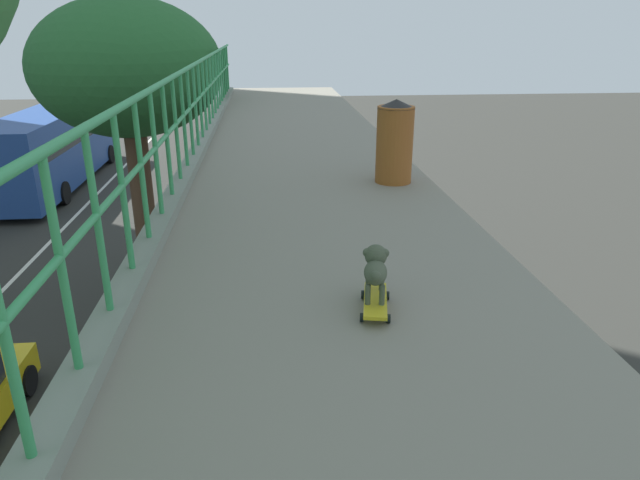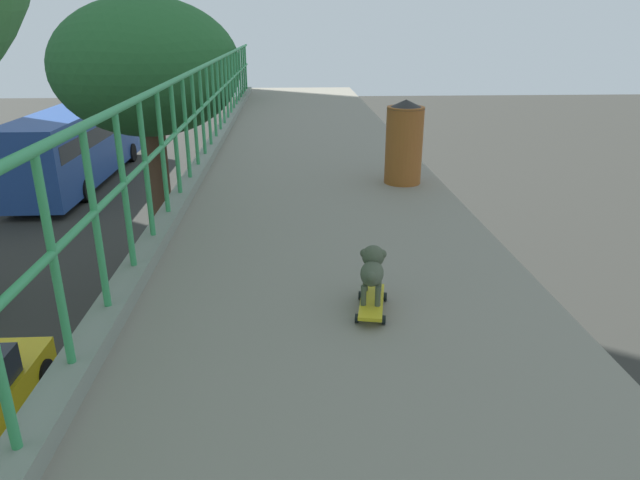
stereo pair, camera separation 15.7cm
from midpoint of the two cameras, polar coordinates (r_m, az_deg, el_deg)
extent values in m
cylinder|color=#379A5A|center=(3.00, -23.80, -2.23)|extent=(0.04, 0.04, 1.11)
cylinder|color=#379A5A|center=(3.56, -20.45, 1.76)|extent=(0.04, 0.04, 1.11)
cylinder|color=#379A5A|center=(4.15, -18.01, 4.64)|extent=(0.04, 0.04, 1.11)
cylinder|color=#379A5A|center=(4.74, -16.17, 6.79)|extent=(0.04, 0.04, 1.11)
cylinder|color=#379A5A|center=(5.35, -14.73, 8.46)|extent=(0.04, 0.04, 1.11)
cylinder|color=#379A5A|center=(5.96, -13.57, 9.79)|extent=(0.04, 0.04, 1.11)
cylinder|color=#379A5A|center=(6.58, -12.63, 10.86)|extent=(0.04, 0.04, 1.11)
cylinder|color=#379A5A|center=(7.20, -11.84, 11.75)|extent=(0.04, 0.04, 1.11)
cylinder|color=#379A5A|center=(7.82, -11.17, 12.49)|extent=(0.04, 0.04, 1.11)
cylinder|color=#379A5A|center=(8.44, -10.60, 13.13)|extent=(0.04, 0.04, 1.11)
cylinder|color=#379A5A|center=(9.07, -10.10, 13.67)|extent=(0.04, 0.04, 1.11)
cylinder|color=#379A5A|center=(9.69, -9.67, 14.15)|extent=(0.04, 0.04, 1.11)
cylinder|color=#379A5A|center=(10.32, -9.29, 14.56)|extent=(0.04, 0.04, 1.11)
cylinder|color=#379A5A|center=(10.95, -8.95, 14.93)|extent=(0.04, 0.04, 1.11)
cylinder|color=#379A5A|center=(11.58, -8.65, 15.26)|extent=(0.04, 0.04, 1.11)
cylinder|color=#379A5A|center=(12.21, -8.37, 15.55)|extent=(0.04, 0.04, 1.11)
cylinder|color=#379A5A|center=(12.84, -8.13, 15.82)|extent=(0.04, 0.04, 1.11)
cylinder|color=#379A5A|center=(13.47, -7.90, 16.05)|extent=(0.04, 0.04, 1.11)
cylinder|color=#379A5A|center=(14.10, -7.70, 16.27)|extent=(0.04, 0.04, 1.11)
cylinder|color=#379A5A|center=(14.73, -7.51, 16.47)|extent=(0.04, 0.04, 1.11)
cylinder|color=#379A5A|center=(15.36, -7.34, 16.65)|extent=(0.04, 0.04, 1.11)
cylinder|color=#379A5A|center=(16.00, -7.18, 16.82)|extent=(0.04, 0.04, 1.11)
cylinder|color=black|center=(13.16, -25.70, -12.04)|extent=(0.20, 0.61, 0.61)
cube|color=navy|center=(28.90, -22.93, 8.97)|extent=(2.50, 11.99, 3.12)
cube|color=black|center=(28.81, -23.08, 10.03)|extent=(2.52, 11.03, 0.70)
cylinder|color=black|center=(32.73, -18.25, 8.35)|extent=(0.28, 0.96, 0.96)
cylinder|color=black|center=(33.43, -22.26, 8.09)|extent=(0.28, 0.96, 0.96)
cylinder|color=black|center=(25.76, -22.31, 4.64)|extent=(0.28, 0.96, 0.96)
cylinder|color=black|center=(26.65, -27.19, 4.39)|extent=(0.28, 0.96, 0.96)
cylinder|color=#4D3524|center=(15.71, -15.34, 3.02)|extent=(0.57, 0.57, 4.76)
ellipsoid|color=#27612E|center=(15.05, -16.70, 16.28)|extent=(4.55, 4.55, 3.30)
cube|color=gold|center=(3.73, 6.43, -6.16)|extent=(0.24, 0.52, 0.02)
cylinder|color=black|center=(3.89, 7.71, -5.67)|extent=(0.03, 0.06, 0.06)
cylinder|color=black|center=(3.89, 5.24, -5.55)|extent=(0.03, 0.06, 0.06)
cylinder|color=black|center=(3.60, 7.68, -7.97)|extent=(0.03, 0.06, 0.06)
cylinder|color=black|center=(3.60, 5.00, -7.84)|extent=(0.03, 0.06, 0.06)
cylinder|color=#454F3B|center=(3.82, 7.13, -4.20)|extent=(0.04, 0.04, 0.13)
cylinder|color=#454F3B|center=(3.82, 5.77, -4.13)|extent=(0.04, 0.04, 0.13)
cylinder|color=#454F3B|center=(3.62, 7.08, -5.63)|extent=(0.04, 0.04, 0.13)
cylinder|color=#454F3B|center=(3.62, 5.64, -5.57)|extent=(0.04, 0.04, 0.13)
ellipsoid|color=#454F3B|center=(3.68, 6.47, -3.35)|extent=(0.20, 0.31, 0.14)
sphere|color=#454F3B|center=(3.76, 6.57, -1.65)|extent=(0.15, 0.15, 0.15)
ellipsoid|color=#474C38|center=(3.83, 6.58, -1.42)|extent=(0.06, 0.08, 0.04)
sphere|color=#454F3B|center=(3.75, 7.43, -1.42)|extent=(0.06, 0.06, 0.06)
sphere|color=#454F3B|center=(3.75, 5.72, -1.34)|extent=(0.06, 0.06, 0.06)
sphere|color=#454F3B|center=(3.52, 6.44, -3.74)|extent=(0.07, 0.07, 0.07)
cylinder|color=#965120|center=(6.73, 9.10, 9.35)|extent=(0.43, 0.43, 0.88)
cone|color=black|center=(6.65, 9.34, 13.33)|extent=(0.43, 0.43, 0.10)
camera|label=1|loc=(0.08, -88.93, 0.41)|focal=31.85mm
camera|label=2|loc=(0.08, 91.07, -0.41)|focal=31.85mm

